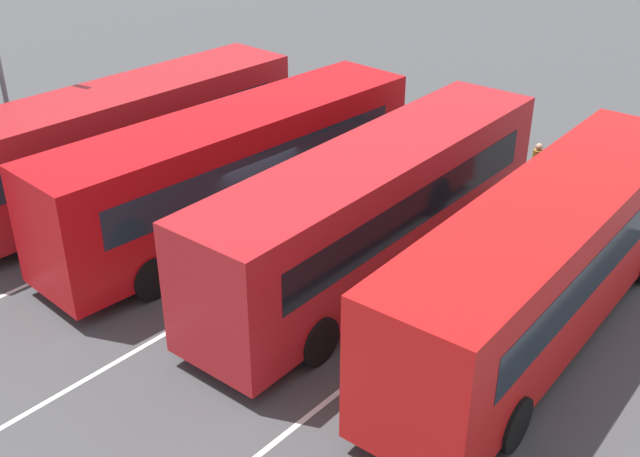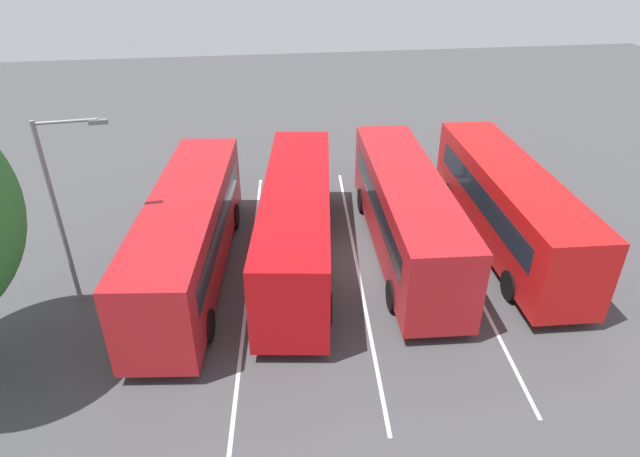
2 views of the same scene
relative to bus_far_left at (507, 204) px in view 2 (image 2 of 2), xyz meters
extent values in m
plane|color=#424244|center=(-0.58, 6.27, -1.87)|extent=(77.63, 77.63, 0.00)
cube|color=red|center=(-0.03, 0.00, 0.01)|extent=(11.51, 2.99, 3.00)
cube|color=#19232D|center=(5.63, -0.28, 0.82)|extent=(0.23, 2.14, 1.26)
cube|color=#19232D|center=(0.03, 1.18, 0.37)|extent=(9.57, 0.56, 0.96)
cube|color=#19232D|center=(-0.09, -1.18, 0.37)|extent=(9.57, 0.56, 0.96)
cube|color=black|center=(5.65, -0.28, 1.33)|extent=(0.20, 1.94, 0.32)
cube|color=black|center=(5.66, -0.28, -1.27)|extent=(0.21, 2.23, 0.36)
cylinder|color=black|center=(3.67, 0.97, -1.32)|extent=(1.10, 0.33, 1.09)
cylinder|color=black|center=(3.56, -1.33, -1.32)|extent=(1.10, 0.33, 1.09)
cylinder|color=black|center=(-3.62, 1.33, -1.32)|extent=(1.10, 0.33, 1.09)
cylinder|color=black|center=(-3.73, -0.97, -1.32)|extent=(1.10, 0.33, 1.09)
cube|color=#AD191E|center=(-0.03, 4.25, 0.01)|extent=(11.54, 3.13, 3.00)
cube|color=black|center=(5.62, 3.89, 0.82)|extent=(0.25, 2.14, 1.26)
cube|color=black|center=(0.04, 5.42, 0.37)|extent=(9.57, 0.68, 0.96)
cube|color=black|center=(-0.11, 3.07, 0.37)|extent=(9.57, 0.68, 0.96)
cube|color=black|center=(5.64, 3.89, 1.33)|extent=(0.22, 1.94, 0.32)
cube|color=black|center=(5.65, 3.89, -1.27)|extent=(0.24, 2.23, 0.36)
cylinder|color=black|center=(3.68, 5.17, -1.32)|extent=(1.10, 0.35, 1.09)
cylinder|color=black|center=(3.54, 2.87, -1.32)|extent=(1.10, 0.35, 1.09)
cylinder|color=black|center=(-3.61, 5.62, -1.32)|extent=(1.10, 0.35, 1.09)
cylinder|color=black|center=(-3.75, 3.32, -1.32)|extent=(1.10, 0.35, 1.09)
cube|color=#B70C11|center=(-0.24, 8.56, 0.01)|extent=(11.64, 4.06, 3.00)
cube|color=#19232D|center=(5.37, 7.73, 0.82)|extent=(0.43, 2.13, 1.26)
cube|color=#19232D|center=(-0.06, 9.73, 0.37)|extent=(9.49, 1.48, 0.96)
cube|color=#19232D|center=(-0.41, 7.39, 0.37)|extent=(9.49, 1.48, 0.96)
cube|color=black|center=(5.39, 7.73, 1.33)|extent=(0.38, 1.93, 0.32)
cube|color=black|center=(5.40, 7.72, -1.27)|extent=(0.42, 2.22, 0.36)
cylinder|color=black|center=(3.54, 9.16, -1.32)|extent=(1.12, 0.44, 1.09)
cylinder|color=black|center=(3.21, 6.88, -1.32)|extent=(1.12, 0.44, 1.09)
cylinder|color=black|center=(-3.68, 10.23, -1.32)|extent=(1.12, 0.44, 1.09)
cylinder|color=black|center=(-4.02, 7.95, -1.32)|extent=(1.12, 0.44, 1.09)
cube|color=#AD191E|center=(-0.58, 12.59, 0.01)|extent=(11.62, 3.76, 3.00)
cube|color=#19232D|center=(5.04, 11.92, 0.82)|extent=(0.37, 2.13, 1.26)
cube|color=#19232D|center=(-0.44, 13.76, 0.37)|extent=(9.52, 1.22, 0.96)
cube|color=#19232D|center=(-0.72, 11.42, 0.37)|extent=(9.52, 1.22, 0.96)
cube|color=black|center=(5.06, 11.92, 1.33)|extent=(0.33, 1.94, 0.32)
cube|color=black|center=(5.07, 11.91, -1.27)|extent=(0.36, 2.23, 0.36)
cylinder|color=black|center=(3.18, 13.30, -1.32)|extent=(1.11, 0.41, 1.09)
cylinder|color=black|center=(2.91, 11.01, -1.32)|extent=(1.11, 0.41, 1.09)
cylinder|color=black|center=(-4.07, 14.17, -1.32)|extent=(1.11, 0.41, 1.09)
cylinder|color=black|center=(-4.34, 11.88, -1.32)|extent=(1.11, 0.41, 1.09)
cylinder|color=#232833|center=(6.79, 2.69, -1.48)|extent=(0.13, 0.13, 0.78)
cylinder|color=#232833|center=(6.79, 2.85, -1.48)|extent=(0.13, 0.13, 0.78)
cylinder|color=olive|center=(6.79, 2.77, -0.78)|extent=(0.32, 0.32, 0.62)
sphere|color=tan|center=(6.79, 2.77, -0.36)|extent=(0.21, 0.21, 0.21)
cylinder|color=gray|center=(-1.54, 16.55, 1.44)|extent=(0.16, 0.16, 6.62)
cylinder|color=gray|center=(-1.46, 15.63, 4.65)|extent=(0.27, 1.85, 0.10)
cube|color=slate|center=(-1.37, 14.70, 4.57)|extent=(0.25, 0.58, 0.14)
cube|color=silver|center=(-0.58, 2.07, -1.86)|extent=(16.70, 1.66, 0.01)
cube|color=silver|center=(-0.58, 6.27, -1.86)|extent=(16.70, 1.66, 0.01)
cube|color=silver|center=(-0.58, 10.47, -1.86)|extent=(16.70, 1.66, 0.01)
camera|label=1|loc=(-14.33, -4.24, 8.31)|focal=43.28mm
camera|label=2|loc=(-18.03, 10.18, 9.92)|focal=30.13mm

